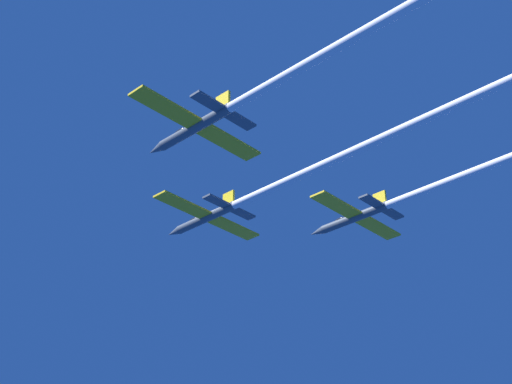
# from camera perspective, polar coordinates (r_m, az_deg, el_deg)

# --- Properties ---
(jet_lead) EXTENTS (16.97, 69.11, 2.81)m
(jet_lead) POSITION_cam_1_polar(r_m,az_deg,el_deg) (84.85, 6.56, 2.72)
(jet_lead) COLOR #4C5660
(jet_left_wing) EXTENTS (16.97, 59.40, 2.81)m
(jet_left_wing) POSITION_cam_1_polar(r_m,az_deg,el_deg) (69.71, 5.46, 10.56)
(jet_left_wing) COLOR #4C5660
(jet_right_wing) EXTENTS (16.97, 56.59, 2.81)m
(jet_right_wing) POSITION_cam_1_polar(r_m,az_deg,el_deg) (92.07, 15.80, 1.30)
(jet_right_wing) COLOR #4C5660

